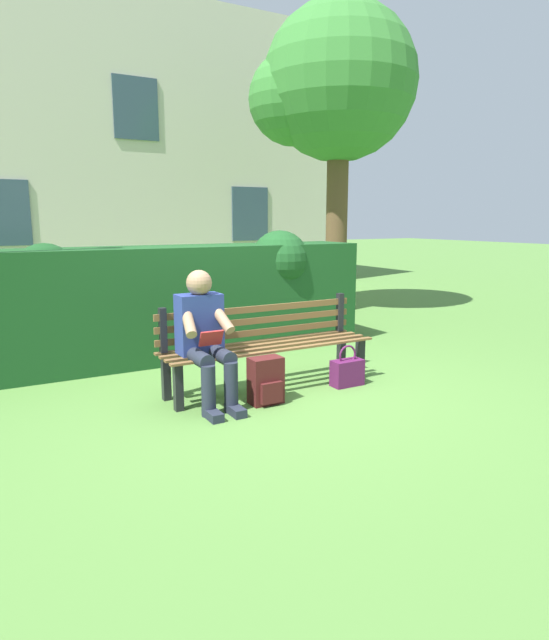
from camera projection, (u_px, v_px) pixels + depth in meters
name	position (u px, v px, depth m)	size (l,w,h in m)	color
ground	(269.00, 388.00, 5.13)	(60.00, 60.00, 0.00)	#517F38
park_bench	(266.00, 342.00, 5.11)	(2.06, 0.47, 0.82)	black
person_seated	(205.00, 335.00, 4.60)	(0.44, 0.73, 1.15)	navy
hedge_backdrop	(167.00, 299.00, 6.14)	(4.84, 0.88, 1.44)	#19471E
tree	(332.00, 88.00, 8.77)	(2.63, 2.50, 5.01)	brown
building_facade	(119.00, 154.00, 12.21)	(10.11, 3.13, 6.03)	beige
backpack	(266.00, 381.00, 4.68)	(0.28, 0.25, 0.41)	#4C1919
handbag	(347.00, 372.00, 5.19)	(0.31, 0.15, 0.40)	#59194C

